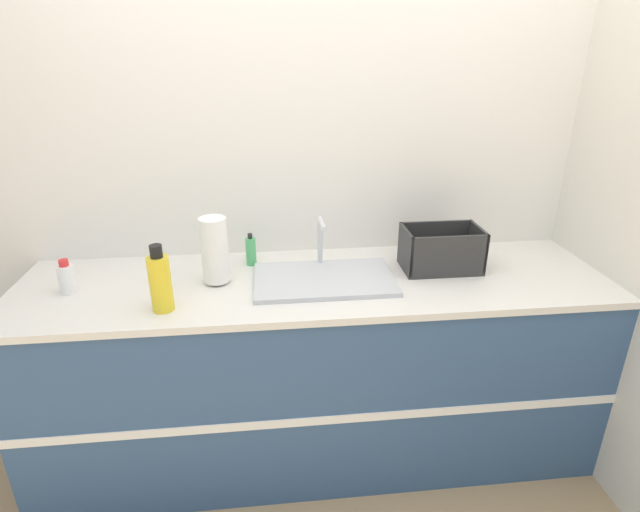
% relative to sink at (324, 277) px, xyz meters
% --- Properties ---
extents(ground_plane, '(12.00, 12.00, 0.00)m').
position_rel_sink_xyz_m(ground_plane, '(-0.03, -0.31, -0.92)').
color(ground_plane, tan).
extents(wall_back, '(4.89, 0.06, 2.60)m').
position_rel_sink_xyz_m(wall_back, '(-0.03, 0.38, 0.38)').
color(wall_back, silver).
rests_on(wall_back, ground_plane).
extents(wall_right, '(0.06, 2.66, 2.60)m').
position_rel_sink_xyz_m(wall_right, '(1.24, 0.02, 0.38)').
color(wall_right, beige).
rests_on(wall_right, ground_plane).
extents(counter_cabinet, '(2.51, 0.69, 0.91)m').
position_rel_sink_xyz_m(counter_cabinet, '(-0.03, 0.02, -0.47)').
color(counter_cabinet, '#33517A').
rests_on(counter_cabinet, ground_plane).
extents(sink, '(0.58, 0.36, 0.24)m').
position_rel_sink_xyz_m(sink, '(0.00, 0.00, 0.00)').
color(sink, silver).
rests_on(sink, counter_cabinet).
extents(paper_towel_roll, '(0.11, 0.11, 0.28)m').
position_rel_sink_xyz_m(paper_towel_roll, '(-0.45, 0.04, 0.13)').
color(paper_towel_roll, '#4C4C51').
rests_on(paper_towel_roll, counter_cabinet).
extents(dish_rack, '(0.34, 0.21, 0.19)m').
position_rel_sink_xyz_m(dish_rack, '(0.53, 0.07, 0.06)').
color(dish_rack, '#2D2D2D').
rests_on(dish_rack, counter_cabinet).
extents(bottle_white_spray, '(0.07, 0.07, 0.14)m').
position_rel_sink_xyz_m(bottle_white_spray, '(-1.03, 0.01, 0.05)').
color(bottle_white_spray, white).
rests_on(bottle_white_spray, counter_cabinet).
extents(bottle_yellow, '(0.08, 0.08, 0.26)m').
position_rel_sink_xyz_m(bottle_yellow, '(-0.63, -0.18, 0.10)').
color(bottle_yellow, yellow).
rests_on(bottle_yellow, counter_cabinet).
extents(soap_dispenser, '(0.05, 0.05, 0.15)m').
position_rel_sink_xyz_m(soap_dispenser, '(-0.31, 0.21, 0.05)').
color(soap_dispenser, '#4CB266').
rests_on(soap_dispenser, counter_cabinet).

